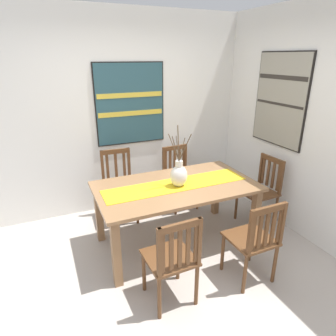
{
  "coord_description": "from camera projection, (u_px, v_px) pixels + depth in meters",
  "views": [
    {
      "loc": [
        -0.99,
        -2.1,
        2.11
      ],
      "look_at": [
        0.26,
        0.74,
        0.92
      ],
      "focal_mm": 31.26,
      "sensor_mm": 36.0,
      "label": 1
    }
  ],
  "objects": [
    {
      "name": "chair_1",
      "position": [
        173.0,
        258.0,
        2.52
      ],
      "size": [
        0.43,
        0.43,
        0.9
      ],
      "color": "brown",
      "rests_on": "ground_plane"
    },
    {
      "name": "wall_back",
      "position": [
        118.0,
        115.0,
        4.03
      ],
      "size": [
        6.4,
        0.12,
        2.7
      ],
      "primitive_type": "cube",
      "color": "silver",
      "rests_on": "ground_plane"
    },
    {
      "name": "centerpiece_vase",
      "position": [
        179.0,
        175.0,
        3.2
      ],
      "size": [
        0.25,
        0.25,
        0.67
      ],
      "color": "silver",
      "rests_on": "dining_table"
    },
    {
      "name": "chair_0",
      "position": [
        261.0,
        189.0,
        3.83
      ],
      "size": [
        0.44,
        0.44,
        0.9
      ],
      "color": "brown",
      "rests_on": "ground_plane"
    },
    {
      "name": "chair_2",
      "position": [
        119.0,
        185.0,
        3.92
      ],
      "size": [
        0.44,
        0.44,
        0.95
      ],
      "color": "brown",
      "rests_on": "ground_plane"
    },
    {
      "name": "painting_on_side_wall",
      "position": [
        280.0,
        100.0,
        3.66
      ],
      "size": [
        0.05,
        0.85,
        1.15
      ],
      "color": "black"
    },
    {
      "name": "dining_table",
      "position": [
        176.0,
        193.0,
        3.31
      ],
      "size": [
        1.79,
        0.99,
        0.76
      ],
      "color": "#8E6642",
      "rests_on": "ground_plane"
    },
    {
      "name": "table_runner",
      "position": [
        176.0,
        185.0,
        3.28
      ],
      "size": [
        1.65,
        0.36,
        0.01
      ],
      "primitive_type": "cube",
      "color": "gold",
      "rests_on": "dining_table"
    },
    {
      "name": "wall_side",
      "position": [
        332.0,
        131.0,
        3.14
      ],
      "size": [
        0.12,
        6.4,
        2.7
      ],
      "primitive_type": "cube",
      "color": "silver",
      "rests_on": "ground_plane"
    },
    {
      "name": "chair_4",
      "position": [
        179.0,
        175.0,
        4.27
      ],
      "size": [
        0.44,
        0.44,
        0.89
      ],
      "color": "brown",
      "rests_on": "ground_plane"
    },
    {
      "name": "ground_plane",
      "position": [
        174.0,
        282.0,
        2.93
      ],
      "size": [
        6.4,
        6.4,
        0.03
      ],
      "primitive_type": "cube",
      "color": "#B2A89E"
    },
    {
      "name": "chair_3",
      "position": [
        255.0,
        239.0,
        2.79
      ],
      "size": [
        0.42,
        0.42,
        0.89
      ],
      "color": "brown",
      "rests_on": "ground_plane"
    },
    {
      "name": "painting_on_back_wall",
      "position": [
        130.0,
        104.0,
        3.98
      ],
      "size": [
        0.96,
        0.05,
        1.09
      ],
      "color": "black"
    }
  ]
}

